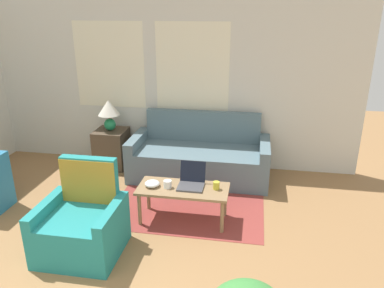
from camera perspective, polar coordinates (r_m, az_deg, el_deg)
wall_back at (r=5.84m, az=-5.52°, el=9.38°), size 6.16×0.06×2.60m
rug at (r=5.09m, az=-0.02°, el=-7.90°), size 1.90×1.92×0.01m
couch at (r=5.57m, az=1.19°, el=-2.16°), size 2.01×0.87×0.92m
armchair at (r=4.10m, az=-16.27°, el=-11.91°), size 0.80×0.73×0.94m
side_table at (r=6.01m, az=-12.11°, el=-0.65°), size 0.47×0.47×0.60m
table_lamp at (r=5.83m, az=-12.55°, el=4.97°), size 0.33×0.33×0.48m
coffee_table at (r=4.39m, az=-1.37°, el=-7.28°), size 1.06×0.47×0.43m
laptop at (r=4.39m, az=-0.07°, el=-5.65°), size 0.30×0.32×0.26m
cup_navy at (r=4.36m, az=-3.75°, el=-6.12°), size 0.09×0.09×0.09m
cup_yellow at (r=4.32m, az=3.72°, el=-6.33°), size 0.08×0.08×0.09m
snack_bowl at (r=4.40m, az=-6.08°, el=-6.02°), size 0.18×0.18×0.07m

